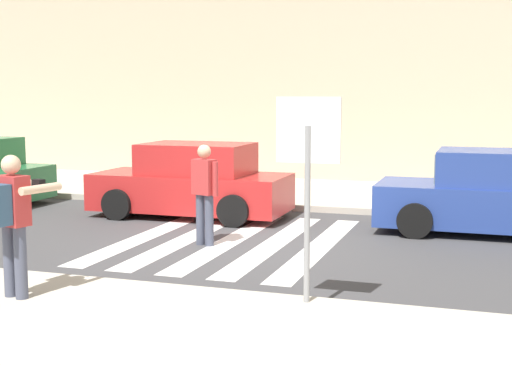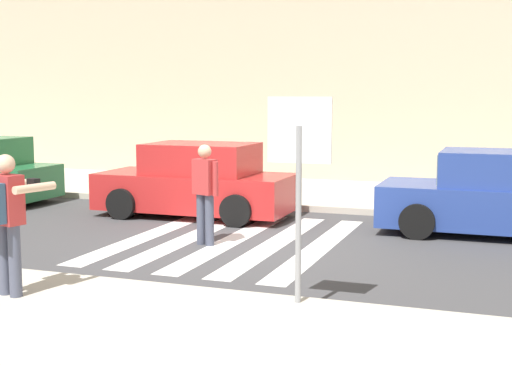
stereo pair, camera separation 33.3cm
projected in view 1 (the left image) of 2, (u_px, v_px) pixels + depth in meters
The scene contains 13 objects.
ground_plane at pixel (227, 243), 12.38m from camera, with size 120.00×120.00×0.00m, color #424244.
sidewalk_far at pixel (310, 193), 18.02m from camera, with size 60.00×4.80×0.14m, color beige.
building_facade_far at pixel (346, 79), 21.80m from camera, with size 56.00×4.00×6.03m, color beige.
crosswalk_stripe_0 at pixel (149, 235), 13.06m from camera, with size 0.44×5.20×0.01m, color silver.
crosswalk_stripe_1 at pixel (189, 238), 12.81m from camera, with size 0.44×5.20×0.01m, color silver.
crosswalk_stripe_2 at pixel (231, 241), 12.57m from camera, with size 0.44×5.20×0.01m, color silver.
crosswalk_stripe_3 at pixel (274, 243), 12.32m from camera, with size 0.44×5.20×0.01m, color silver.
crosswalk_stripe_4 at pixel (319, 247), 12.07m from camera, with size 0.44×5.20×0.01m, color silver.
stop_sign at pixel (308, 154), 8.20m from camera, with size 0.76×0.08×2.41m.
photographer_with_backpack at pixel (11, 214), 8.44m from camera, with size 0.70×0.92×1.72m.
pedestrian_crossing at pixel (204, 189), 12.08m from camera, with size 0.55×0.35×1.72m.
parked_car_red at pixel (192, 182), 14.96m from camera, with size 4.10×1.92×1.55m.
parked_car_blue at pixel (493, 195), 13.10m from camera, with size 4.10×1.92×1.55m.
Camera 1 is at (4.28, -11.38, 2.58)m, focal length 50.00 mm.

